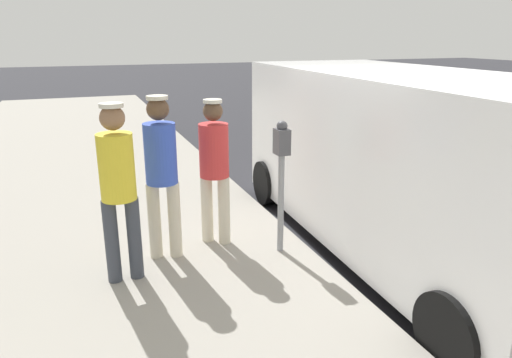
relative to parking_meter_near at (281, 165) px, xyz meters
The scene contains 7 objects.
ground_plane 1.81m from the parking_meter_near, 169.00° to the left, with size 80.00×80.00×0.00m, color #2D2D33.
sidewalk_slab 2.43m from the parking_meter_near, ahead, with size 5.00×32.00×0.15m, color #9E998E.
parking_meter_near is the anchor object (origin of this frame).
pedestrian_in_blue 1.30m from the parking_meter_near, 14.69° to the right, with size 0.35×0.34×1.80m.
pedestrian_in_yellow 1.74m from the parking_meter_near, ahead, with size 0.36×0.34×1.80m.
pedestrian_in_red 0.80m from the parking_meter_near, 39.08° to the right, with size 0.34×0.34×1.71m.
parked_van 1.51m from the parking_meter_near, behind, with size 2.27×5.26×2.15m.
Camera 1 is at (3.40, 4.27, 2.54)m, focal length 32.90 mm.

